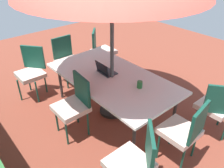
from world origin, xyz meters
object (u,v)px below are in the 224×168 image
Objects in this scene: chair_northeast at (31,70)px; cup at (140,85)px; chair_east at (67,58)px; laptop at (105,71)px; dining_table at (112,79)px; chair_north at (74,103)px; chair_southwest at (216,106)px; chair_southeast at (101,49)px; chair_northwest at (135,161)px; chair_west at (184,130)px.

cup is (-1.95, -0.90, 0.23)m from chair_northeast.
laptop is at bearing -90.37° from chair_east.
laptop is (-1.26, -0.79, 0.22)m from chair_northeast.
dining_table is 2.31× the size of chair_east.
chair_northeast is (1.43, 0.04, 0.00)m from chair_north.
chair_east is (1.44, 0.01, -0.14)m from dining_table.
chair_southwest is 1.00× the size of chair_east.
chair_southeast is 9.03× the size of cup.
chair_northeast is 2.78m from chair_northwest.
chair_southwest is 3.00× the size of laptop.
cup is (-1.89, 0.74, 0.23)m from chair_southeast.
dining_table is 2.31× the size of chair_north.
laptop is (0.17, -0.75, 0.22)m from chair_north.
chair_east is 3.00× the size of laptop.
chair_west reaches higher than cup.
chair_southwest is 2.99m from chair_east.
chair_northeast and chair_west have the same top height.
dining_table is 2.31× the size of chair_southwest.
chair_southwest is at bearing 171.23° from chair_west.
chair_southeast is at bearing 49.58° from chair_northeast.
chair_southwest and chair_northwest have the same top height.
chair_north is at bearing 58.93° from cup.
chair_west is (-2.85, -0.81, 0.00)m from chair_northeast.
cup is (-0.53, -0.10, 0.10)m from dining_table.
chair_northeast is at bearing -178.99° from chair_east.
chair_northeast reaches higher than laptop.
chair_west is at bearing 51.63° from chair_southwest.
chair_east is at bearing -97.93° from chair_west.
chair_east is at bearing 3.21° from cup.
cup is (-1.97, -0.11, 0.23)m from chair_east.
chair_west is (-0.06, -0.84, 0.00)m from chair_northwest.
chair_west is 0.93m from cup.
dining_table is at bearing 96.54° from chair_north.
chair_southwest is (-1.43, -0.81, -0.14)m from dining_table.
chair_southeast is at bearing -168.66° from chair_northwest.
chair_east is (2.87, 0.83, 0.00)m from chair_southwest.
chair_northwest is at bearing 49.57° from chair_southwest.
chair_southeast is 2.10m from chair_north.
chair_north is (1.42, 1.58, 0.00)m from chair_southwest.
chair_north is 1.61m from chair_west.
chair_east is at bearing 0.55° from dining_table.
chair_north is 1.03m from cup.
chair_north is 1.63m from chair_east.
chair_southeast is 1.00× the size of chair_northeast.
chair_southeast is 3.00× the size of laptop.
chair_southeast is (2.79, -0.02, 0.00)m from chair_southwest.
chair_northwest is at bearing -169.19° from chair_southeast.
chair_east is at bearing 53.11° from chair_northeast.
chair_northwest is 0.84m from chair_west.
chair_north is 1.43m from chair_northeast.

